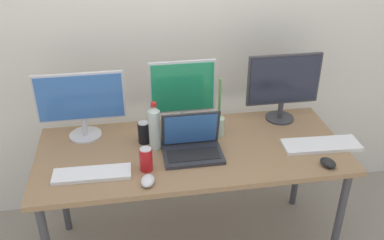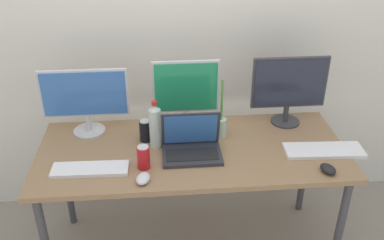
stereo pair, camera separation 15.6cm
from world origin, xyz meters
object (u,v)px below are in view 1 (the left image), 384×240
object	(u,v)px
bamboo_vase	(219,124)
keyboard_main	(92,174)
water_bottle	(155,127)
monitor_center	(183,94)
monitor_right	(283,84)
soda_can_near_keyboard	(144,133)
keyboard_aux	(321,145)
laptop_silver	(192,145)
soda_can_by_laptop	(146,159)
mouse_by_keyboard	(148,181)
work_desk	(192,158)
monitor_left	(81,102)
mouse_by_laptop	(328,163)

from	to	relation	value
bamboo_vase	keyboard_main	bearing A→B (deg)	-158.27
water_bottle	monitor_center	bearing A→B (deg)	47.47
monitor_right	soda_can_near_keyboard	size ratio (longest dim) A/B	3.51
monitor_center	keyboard_aux	bearing A→B (deg)	-24.99
laptop_silver	soda_can_by_laptop	world-z (taller)	laptop_silver
keyboard_main	mouse_by_keyboard	bearing A→B (deg)	-21.22
soda_can_near_keyboard	keyboard_main	bearing A→B (deg)	-135.57
work_desk	soda_can_by_laptop	bearing A→B (deg)	-149.12
monitor_left	bamboo_vase	xyz separation A→B (m)	(0.76, -0.11, -0.15)
monitor_left	laptop_silver	bearing A→B (deg)	-25.59
keyboard_aux	mouse_by_laptop	distance (m)	0.19
soda_can_by_laptop	bamboo_vase	bearing A→B (deg)	32.24
bamboo_vase	mouse_by_laptop	bearing A→B (deg)	-38.99
mouse_by_keyboard	mouse_by_laptop	world-z (taller)	same
monitor_center	water_bottle	world-z (taller)	monitor_center
monitor_right	laptop_silver	xyz separation A→B (m)	(-0.60, -0.29, -0.18)
work_desk	mouse_by_laptop	distance (m)	0.72
mouse_by_keyboard	water_bottle	size ratio (longest dim) A/B	0.35
soda_can_near_keyboard	mouse_by_laptop	bearing A→B (deg)	-22.84
laptop_silver	bamboo_vase	xyz separation A→B (m)	(0.18, 0.16, 0.02)
work_desk	monitor_center	size ratio (longest dim) A/B	4.02
mouse_by_keyboard	soda_can_near_keyboard	size ratio (longest dim) A/B	0.77
work_desk	monitor_center	world-z (taller)	monitor_center
mouse_by_keyboard	mouse_by_laptop	size ratio (longest dim) A/B	1.03
keyboard_aux	soda_can_near_keyboard	size ratio (longest dim) A/B	3.37
monitor_right	bamboo_vase	size ratio (longest dim) A/B	1.25
mouse_by_laptop	soda_can_by_laptop	bearing A→B (deg)	151.66
monitor_left	keyboard_main	world-z (taller)	monitor_left
mouse_by_keyboard	water_bottle	distance (m)	0.34
keyboard_aux	mouse_by_laptop	bearing A→B (deg)	-101.13
monitor_left	keyboard_main	size ratio (longest dim) A/B	1.26
monitor_left	monitor_right	bearing A→B (deg)	0.57
laptop_silver	soda_can_near_keyboard	size ratio (longest dim) A/B	2.50
monitor_right	mouse_by_laptop	xyz separation A→B (m)	(0.07, -0.52, -0.22)
keyboard_aux	keyboard_main	bearing A→B (deg)	-173.93
laptop_silver	bamboo_vase	distance (m)	0.25
mouse_by_laptop	soda_can_near_keyboard	xyz separation A→B (m)	(-0.92, 0.39, 0.04)
work_desk	monitor_center	bearing A→B (deg)	93.31
keyboard_main	water_bottle	bearing A→B (deg)	33.08
monitor_left	mouse_by_laptop	xyz separation A→B (m)	(1.25, -0.51, -0.20)
water_bottle	monitor_left	bearing A→B (deg)	153.98
laptop_silver	water_bottle	xyz separation A→B (m)	(-0.19, 0.09, 0.07)
work_desk	keyboard_main	size ratio (longest dim) A/B	4.37
work_desk	mouse_by_laptop	world-z (taller)	mouse_by_laptop
laptop_silver	mouse_by_laptop	bearing A→B (deg)	-19.11
monitor_center	monitor_right	bearing A→B (deg)	0.18
work_desk	monitor_right	world-z (taller)	monitor_right
soda_can_by_laptop	monitor_center	bearing A→B (deg)	58.24
mouse_by_laptop	bamboo_vase	xyz separation A→B (m)	(-0.49, 0.40, 0.05)
keyboard_aux	bamboo_vase	bearing A→B (deg)	161.09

